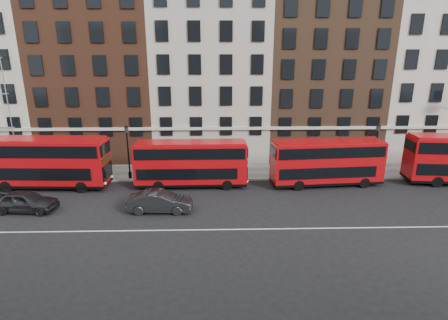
{
  "coord_description": "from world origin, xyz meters",
  "views": [
    {
      "loc": [
        0.4,
        -24.03,
        11.71
      ],
      "look_at": [
        1.17,
        5.0,
        3.0
      ],
      "focal_mm": 28.0,
      "sensor_mm": 36.0,
      "label": 1
    }
  ],
  "objects_px": {
    "bus_a": "(45,162)",
    "car_rear": "(25,201)",
    "bus_b": "(191,163)",
    "bus_c": "(327,162)",
    "car_front": "(160,202)"
  },
  "relations": [
    {
      "from": "bus_a",
      "to": "car_front",
      "type": "distance_m",
      "value": 12.46
    },
    {
      "from": "bus_c",
      "to": "car_rear",
      "type": "relative_size",
      "value": 2.13
    },
    {
      "from": "bus_a",
      "to": "bus_c",
      "type": "distance_m",
      "value": 25.72
    },
    {
      "from": "bus_b",
      "to": "car_front",
      "type": "distance_m",
      "value": 5.99
    },
    {
      "from": "car_rear",
      "to": "car_front",
      "type": "distance_m",
      "value": 10.5
    },
    {
      "from": "bus_a",
      "to": "bus_b",
      "type": "distance_m",
      "value": 13.16
    },
    {
      "from": "car_front",
      "to": "bus_b",
      "type": "bearing_deg",
      "value": -18.97
    },
    {
      "from": "bus_a",
      "to": "bus_b",
      "type": "xyz_separation_m",
      "value": [
        13.16,
        -0.0,
        -0.22
      ]
    },
    {
      "from": "bus_c",
      "to": "car_rear",
      "type": "xyz_separation_m",
      "value": [
        -25.13,
        -5.1,
        -1.48
      ]
    },
    {
      "from": "bus_a",
      "to": "bus_c",
      "type": "bearing_deg",
      "value": 2.46
    },
    {
      "from": "bus_a",
      "to": "car_rear",
      "type": "bearing_deg",
      "value": -80.91
    },
    {
      "from": "bus_a",
      "to": "car_rear",
      "type": "relative_size",
      "value": 2.3
    },
    {
      "from": "bus_a",
      "to": "car_rear",
      "type": "xyz_separation_m",
      "value": [
        0.59,
        -5.1,
        -1.68
      ]
    },
    {
      "from": "bus_b",
      "to": "bus_c",
      "type": "relative_size",
      "value": 0.98
    },
    {
      "from": "bus_b",
      "to": "car_front",
      "type": "relative_size",
      "value": 2.05
    }
  ]
}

